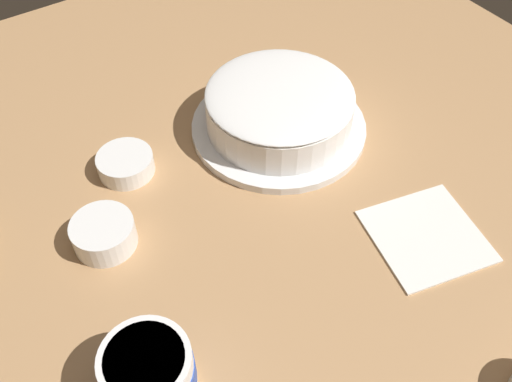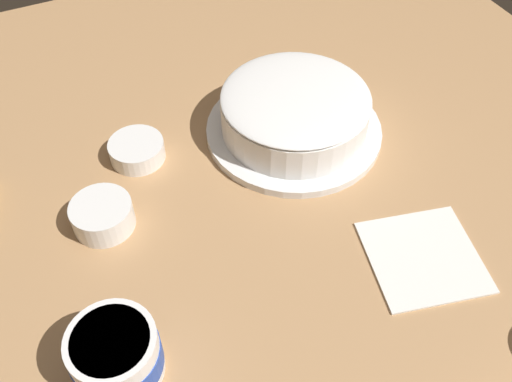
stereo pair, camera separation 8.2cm
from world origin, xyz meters
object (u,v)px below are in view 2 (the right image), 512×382
frosted_cake (295,115)px  sprinkle_bowl_yellow (137,150)px  frosting_tub (116,355)px  paper_napkin (424,256)px  sprinkle_bowl_orange (102,214)px

frosted_cake → sprinkle_bowl_yellow: 0.26m
frosting_tub → paper_napkin: 0.42m
frosted_cake → frosting_tub: frosted_cake is taller
frosted_cake → sprinkle_bowl_yellow: bearing=77.5°
sprinkle_bowl_orange → paper_napkin: sprinkle_bowl_orange is taller
frosting_tub → sprinkle_bowl_yellow: (0.33, -0.12, -0.02)m
frosted_cake → paper_napkin: size_ratio=1.93×
sprinkle_bowl_orange → frosted_cake: bearing=-80.7°
frosted_cake → paper_napkin: frosted_cake is taller
sprinkle_bowl_yellow → frosting_tub: bearing=159.5°
sprinkle_bowl_orange → frosting_tub: bearing=169.8°
sprinkle_bowl_yellow → paper_napkin: 0.46m
frosted_cake → frosting_tub: size_ratio=2.75×
frosted_cake → paper_napkin: bearing=-171.2°
frosting_tub → sprinkle_bowl_yellow: 0.36m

